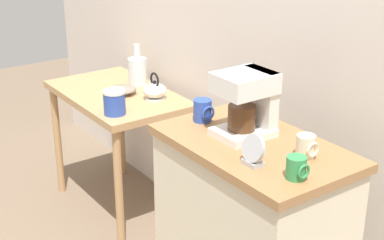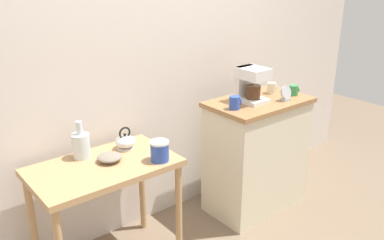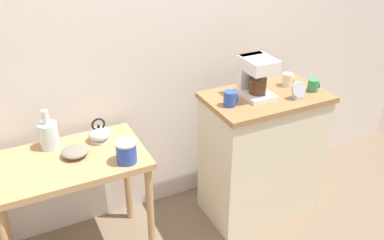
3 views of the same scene
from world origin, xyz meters
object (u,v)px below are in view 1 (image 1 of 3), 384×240
bowl_stoneware (123,89)px  teakettle (155,91)px  mug_small_cream (306,147)px  coffee_maker (248,101)px  mug_blue (203,111)px  table_clock (253,152)px  glass_carafe_vase (137,70)px  mug_tall_green (297,168)px  canister_enamel (114,102)px

bowl_stoneware → teakettle: 0.21m
teakettle → mug_small_cream: (1.27, -0.14, 0.17)m
coffee_maker → mug_blue: coffee_maker is taller
table_clock → coffee_maker: bearing=143.7°
coffee_maker → mug_small_cream: (0.29, 0.03, -0.10)m
coffee_maker → table_clock: size_ratio=2.25×
glass_carafe_vase → coffee_maker: (1.27, -0.23, 0.23)m
mug_small_cream → mug_tall_green: size_ratio=1.09×
glass_carafe_vase → coffee_maker: bearing=-10.2°
teakettle → mug_tall_green: 1.41m
bowl_stoneware → mug_tall_green: bearing=-6.6°
canister_enamel → mug_blue: 0.71m
canister_enamel → mug_small_cream: size_ratio=1.49×
bowl_stoneware → glass_carafe_vase: bearing=124.3°
glass_carafe_vase → mug_blue: mug_blue is taller
glass_carafe_vase → mug_tall_green: 1.69m
coffee_maker → table_clock: (0.22, -0.16, -0.09)m
teakettle → table_clock: table_clock is taller
glass_carafe_vase → mug_tall_green: bearing=-11.6°
coffee_maker → mug_blue: size_ratio=2.76×
canister_enamel → table_clock: size_ratio=1.12×
glass_carafe_vase → teakettle: bearing=-11.0°
mug_small_cream → table_clock: 0.21m
canister_enamel → mug_tall_green: bearing=0.3°
coffee_maker → mug_small_cream: coffee_maker is taller
canister_enamel → mug_tall_green: size_ratio=1.62×
mug_blue → mug_tall_green: 0.60m
teakettle → coffee_maker: bearing=-10.0°
teakettle → mug_small_cream: mug_small_cream is taller
mug_small_cream → table_clock: size_ratio=0.76×
mug_small_cream → glass_carafe_vase: bearing=172.9°
mug_small_cream → mug_blue: bearing=-169.3°
mug_small_cream → table_clock: table_clock is taller
canister_enamel → mug_tall_green: 1.30m
bowl_stoneware → mug_tall_green: 1.56m
mug_tall_green → table_clock: table_clock is taller
teakettle → mug_tall_green: bearing=-11.7°
teakettle → mug_blue: mug_blue is taller
teakettle → table_clock: bearing=-15.6°
coffee_maker → table_clock: 0.29m
mug_tall_green → table_clock: bearing=-162.3°
canister_enamel → coffee_maker: bearing=7.3°
canister_enamel → mug_tall_green: (1.29, 0.01, 0.15)m
bowl_stoneware → coffee_maker: (1.16, -0.07, 0.29)m
teakettle → mug_small_cream: size_ratio=1.84×
teakettle → mug_blue: size_ratio=1.70×
glass_carafe_vase → canister_enamel: 0.50m
bowl_stoneware → table_clock: size_ratio=1.32×
glass_carafe_vase → mug_small_cream: (1.55, -0.19, 0.13)m
bowl_stoneware → canister_enamel: (0.25, -0.19, 0.04)m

